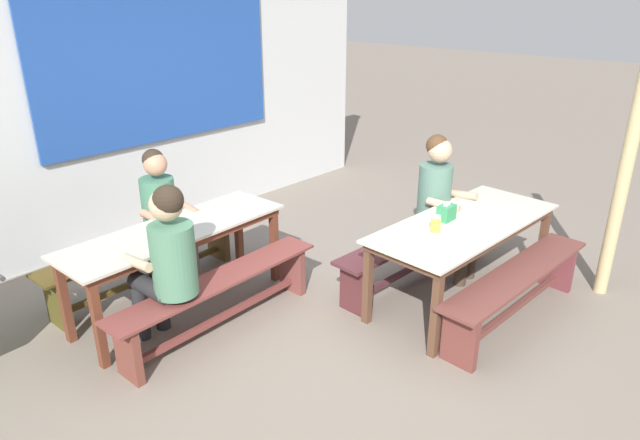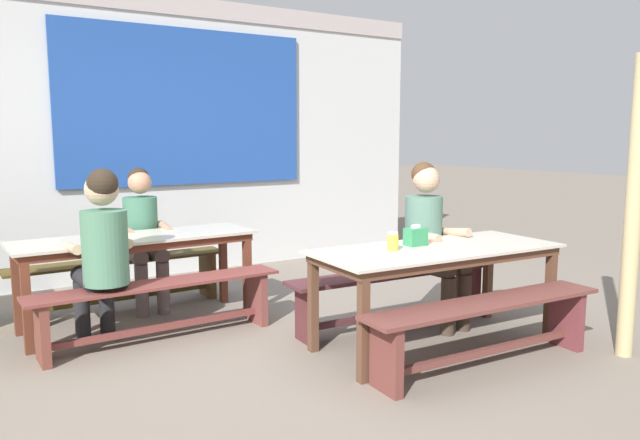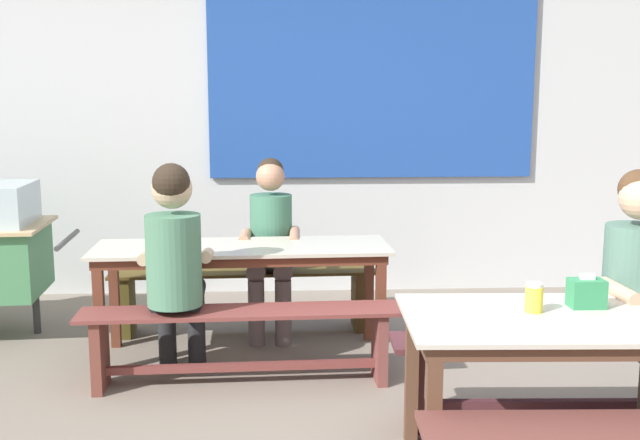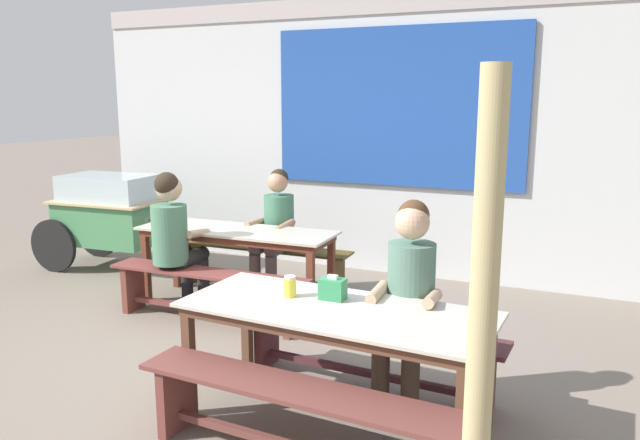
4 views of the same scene
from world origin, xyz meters
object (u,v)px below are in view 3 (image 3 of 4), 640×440
dining_table_far (242,257)px  condiment_jar (534,298)px  dining_table_near (616,331)px  bench_far_front (242,335)px  tissue_box (586,293)px  bench_far_back (244,291)px  person_left_back_turned (175,258)px  person_center_facing (271,236)px  bench_near_back (571,365)px

dining_table_far → condiment_jar: bearing=-48.9°
dining_table_near → bench_far_front: size_ratio=1.00×
dining_table_near → tissue_box: tissue_box is taller
tissue_box → bench_far_front: bearing=148.3°
dining_table_far → bench_far_back: 0.61m
bench_far_back → condiment_jar: condiment_jar is taller
person_left_back_turned → person_center_facing: (0.53, 0.88, -0.04)m
dining_table_near → bench_near_back: size_ratio=1.01×
bench_far_back → tissue_box: bearing=-50.8°
dining_table_far → person_center_facing: size_ratio=1.52×
bench_far_front → person_center_facing: bearing=80.4°
bench_near_back → person_center_facing: 2.22m
dining_table_near → tissue_box: size_ratio=12.11×
bench_far_front → bench_near_back: size_ratio=1.01×
tissue_box → condiment_jar: bearing=-166.7°
dining_table_near → bench_near_back: dining_table_near is taller
dining_table_near → condiment_jar: condiment_jar is taller
dining_table_far → bench_near_back: bearing=-33.3°
dining_table_far → bench_far_front: 0.61m
condiment_jar → bench_far_back: bearing=123.7°
bench_near_back → person_left_back_turned: person_left_back_turned is taller
condiment_jar → dining_table_near: bearing=-12.7°
dining_table_far → bench_far_back: bearing=91.9°
dining_table_far → dining_table_near: (1.69, -1.62, 0.01)m
bench_far_back → condiment_jar: size_ratio=14.43×
tissue_box → bench_near_back: bearing=74.6°
person_center_facing → bench_far_front: bearing=-99.6°
dining_table_far → bench_near_back: 2.07m
bench_far_back → person_left_back_turned: bearing=-109.9°
tissue_box → condiment_jar: tissue_box is taller
person_center_facing → tissue_box: person_center_facing is taller
dining_table_near → condiment_jar: (-0.34, 0.08, 0.13)m
bench_far_back → bench_far_front: 1.01m
person_left_back_turned → dining_table_near: bearing=-30.0°
bench_far_front → condiment_jar: condiment_jar is taller
bench_far_back → person_center_facing: size_ratio=1.51×
bench_far_front → condiment_jar: bearing=-38.1°
bench_far_back → bench_near_back: bearing=-43.3°
dining_table_far → person_center_facing: bearing=68.1°
bench_far_back → person_center_facing: (0.19, -0.07, 0.40)m
bench_far_back → bench_near_back: same height
bench_far_back → bench_far_front: (0.03, -1.01, 0.00)m
dining_table_near → tissue_box: (-0.08, 0.14, 0.14)m
dining_table_near → bench_near_back: (0.02, 0.50, -0.34)m
dining_table_near → bench_far_front: bearing=146.1°
person_left_back_turned → condiment_jar: 2.03m
dining_table_far → condiment_jar: 2.06m
bench_far_back → person_center_facing: person_center_facing is taller
person_center_facing → tissue_box: 2.40m
dining_table_far → person_left_back_turned: (-0.36, -0.44, 0.10)m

